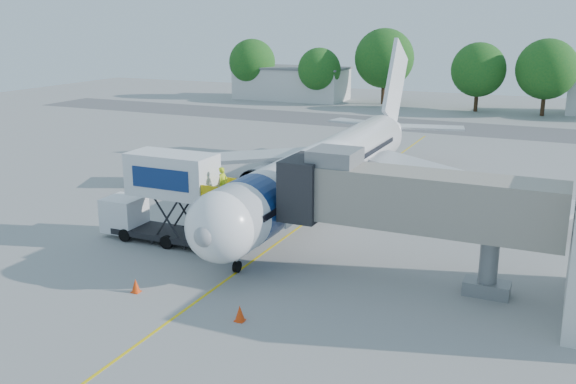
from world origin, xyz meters
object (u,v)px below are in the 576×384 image
at_px(aircraft, 329,166).
at_px(jet_bridge, 400,199).
at_px(catering_hiloader, 164,198).
at_px(ground_tug, 107,323).

relative_size(aircraft, jet_bridge, 2.71).
xyz_separation_m(aircraft, catering_hiloader, (-6.26, -11.12, -0.19)).
bearing_deg(jet_bridge, ground_tug, -130.46).
xyz_separation_m(jet_bridge, catering_hiloader, (-14.25, -0.00, -1.58)).
bearing_deg(catering_hiloader, aircraft, 60.64).
height_order(jet_bridge, ground_tug, jet_bridge).
bearing_deg(ground_tug, jet_bridge, 54.07).
height_order(aircraft, catering_hiloader, aircraft).
relative_size(aircraft, ground_tug, 11.56).
distance_m(jet_bridge, ground_tug, 15.07).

